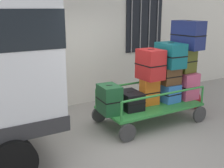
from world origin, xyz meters
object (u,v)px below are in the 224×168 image
object	(u,v)px
luggage_cart	(150,107)
suitcase_center_middle	(151,64)
suitcase_midright_top	(170,55)
suitcase_center_bottom	(150,92)
suitcase_left_bottom	(109,99)
suitcase_midright_middle	(168,75)
suitcase_right_top	(188,35)
suitcase_midright_bottom	(167,92)
backpack	(196,100)
suitcase_midleft_bottom	(130,100)
suitcase_right_bottom	(186,85)
suitcase_right_middle	(187,61)

from	to	relation	value
luggage_cart	suitcase_center_middle	xyz separation A→B (m)	(0.00, 0.02, 0.96)
suitcase_midright_top	suitcase_center_bottom	bearing A→B (deg)	175.78
suitcase_left_bottom	suitcase_midright_middle	xyz separation A→B (m)	(1.53, 0.02, 0.31)
luggage_cart	suitcase_right_top	xyz separation A→B (m)	(1.02, 0.01, 1.54)
luggage_cart	suitcase_midright_bottom	bearing A→B (deg)	3.70
backpack	suitcase_center_middle	bearing A→B (deg)	-177.32
suitcase_midright_bottom	suitcase_midright_top	size ratio (longest dim) A/B	0.82
suitcase_right_top	suitcase_midleft_bottom	bearing A→B (deg)	179.54
suitcase_left_bottom	suitcase_midleft_bottom	distance (m)	0.52
suitcase_left_bottom	suitcase_midright_middle	world-z (taller)	suitcase_midright_middle
suitcase_right_top	backpack	world-z (taller)	suitcase_right_top
suitcase_midright_bottom	suitcase_center_bottom	bearing A→B (deg)	-179.03
suitcase_midright_bottom	suitcase_right_bottom	size ratio (longest dim) A/B	0.90
luggage_cart	suitcase_midright_middle	world-z (taller)	suitcase_midright_middle
suitcase_center_middle	suitcase_right_middle	xyz separation A→B (m)	(1.02, -0.04, -0.02)
suitcase_center_middle	suitcase_midleft_bottom	bearing A→B (deg)	-179.87
suitcase_midleft_bottom	suitcase_midright_bottom	xyz separation A→B (m)	(1.02, 0.01, 0.02)
luggage_cart	suitcase_right_top	bearing A→B (deg)	0.55
suitcase_left_bottom	suitcase_center_middle	size ratio (longest dim) A/B	0.91
suitcase_center_middle	suitcase_midright_middle	bearing A→B (deg)	1.04
suitcase_midright_bottom	suitcase_right_middle	distance (m)	0.85
suitcase_center_middle	suitcase_right_bottom	size ratio (longest dim) A/B	1.05
suitcase_center_bottom	backpack	size ratio (longest dim) A/B	1.32
suitcase_right_bottom	suitcase_right_top	xyz separation A→B (m)	(0.00, 0.04, 1.17)
suitcase_midright_top	suitcase_right_middle	size ratio (longest dim) A/B	1.25
suitcase_midleft_bottom	suitcase_center_bottom	size ratio (longest dim) A/B	1.06
suitcase_center_middle	suitcase_midright_top	world-z (taller)	suitcase_midright_top
suitcase_center_middle	suitcase_right_bottom	xyz separation A→B (m)	(1.02, -0.05, -0.59)
suitcase_midright_bottom	suitcase_right_bottom	world-z (taller)	suitcase_right_bottom
suitcase_midright_middle	suitcase_right_middle	world-z (taller)	suitcase_right_middle
suitcase_midleft_bottom	suitcase_right_top	size ratio (longest dim) A/B	0.82
suitcase_midleft_bottom	suitcase_center_middle	distance (m)	0.88
suitcase_center_bottom	suitcase_midright_middle	bearing A→B (deg)	0.91
suitcase_right_middle	backpack	size ratio (longest dim) A/B	1.23
suitcase_right_bottom	backpack	world-z (taller)	suitcase_right_bottom
suitcase_center_middle	suitcase_midright_bottom	xyz separation A→B (m)	(0.51, 0.01, -0.70)
suitcase_right_top	suitcase_left_bottom	bearing A→B (deg)	179.97
suitcase_right_middle	backpack	xyz separation A→B (m)	(0.52, 0.11, -1.07)
suitcase_center_middle	suitcase_midright_bottom	distance (m)	0.86
suitcase_midleft_bottom	suitcase_midright_bottom	size ratio (longest dim) A/B	1.11
suitcase_center_bottom	suitcase_midright_bottom	world-z (taller)	suitcase_center_bottom
suitcase_left_bottom	suitcase_midright_top	bearing A→B (deg)	-0.90
luggage_cart	suitcase_midright_top	bearing A→B (deg)	-1.50
suitcase_midright_top	suitcase_right_bottom	bearing A→B (deg)	-2.07
suitcase_midleft_bottom	suitcase_center_bottom	world-z (taller)	suitcase_center_bottom
luggage_cart	suitcase_left_bottom	xyz separation A→B (m)	(-1.02, 0.01, 0.35)
suitcase_midleft_bottom	suitcase_midright_middle	bearing A→B (deg)	0.59
suitcase_right_middle	suitcase_right_top	distance (m)	0.59
luggage_cart	suitcase_midright_middle	xyz separation A→B (m)	(0.51, 0.03, 0.67)
suitcase_midright_middle	suitcase_right_middle	bearing A→B (deg)	-5.49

